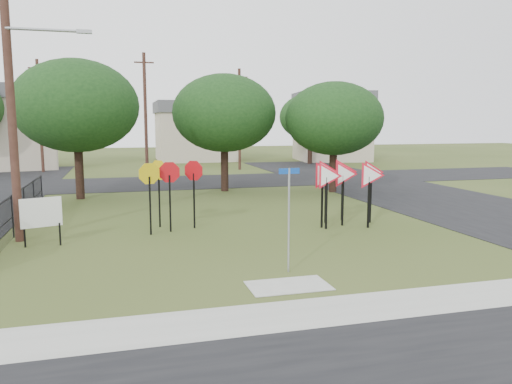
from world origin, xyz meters
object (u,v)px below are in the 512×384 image
(street_name_sign, at_px, (289,213))
(info_board, at_px, (41,214))
(yield_sign_cluster, at_px, (343,177))
(stop_sign_cluster, at_px, (168,179))

(street_name_sign, relative_size, info_board, 1.76)
(info_board, bearing_deg, yield_sign_cluster, 3.14)
(yield_sign_cluster, xyz_separation_m, info_board, (-10.90, -0.60, -0.84))
(yield_sign_cluster, bearing_deg, street_name_sign, -127.26)
(street_name_sign, relative_size, yield_sign_cluster, 0.83)
(stop_sign_cluster, distance_m, yield_sign_cluster, 6.73)
(stop_sign_cluster, bearing_deg, yield_sign_cluster, -6.91)
(yield_sign_cluster, distance_m, info_board, 10.95)
(stop_sign_cluster, xyz_separation_m, info_board, (-4.21, -1.41, -0.86))
(street_name_sign, bearing_deg, stop_sign_cluster, 112.77)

